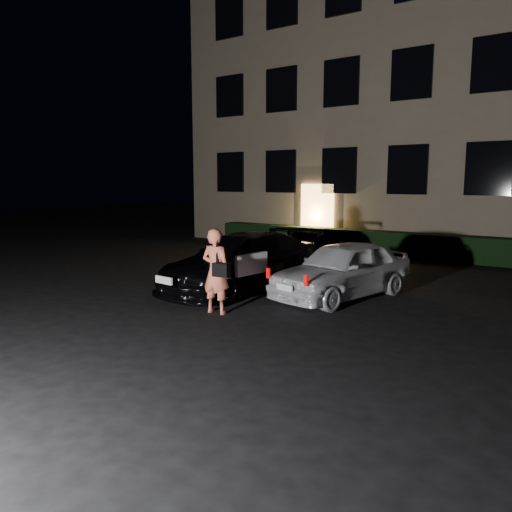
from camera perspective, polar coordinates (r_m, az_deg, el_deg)
The scene contains 6 objects.
ground at distance 9.03m, azimuth -6.54°, elevation -8.22°, with size 80.00×80.00×0.00m, color black.
building at distance 22.46m, azimuth 20.64°, elevation 16.69°, with size 20.00×8.11×12.00m.
hedge at distance 18.04m, azimuth 16.13°, elevation 1.26°, with size 15.00×0.70×0.85m, color black.
sedan at distance 12.03m, azimuth -1.53°, elevation -0.65°, with size 2.32×4.88×1.36m.
hatch at distance 11.37m, azimuth 9.87°, elevation -1.50°, with size 2.33×4.01×1.28m.
man at distance 9.84m, azimuth -4.58°, elevation -1.73°, with size 0.72×0.45×1.69m.
Camera 1 is at (5.77, -6.45, 2.59)m, focal length 35.00 mm.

